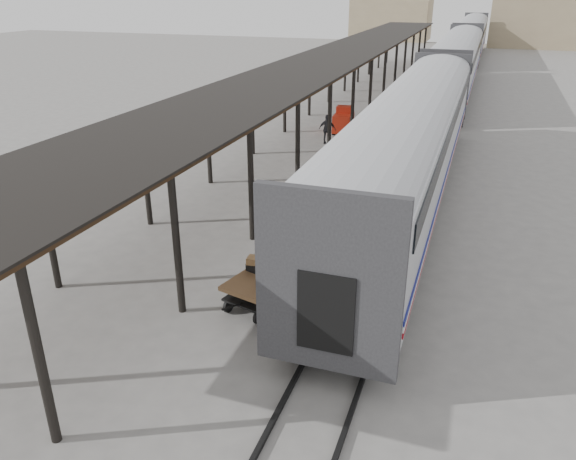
% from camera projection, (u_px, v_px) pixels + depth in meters
% --- Properties ---
extents(ground, '(160.00, 160.00, 0.00)m').
position_uv_depth(ground, '(256.00, 285.00, 16.60)').
color(ground, slate).
rests_on(ground, ground).
extents(train, '(3.45, 76.01, 4.01)m').
position_uv_depth(train, '(456.00, 61.00, 43.80)').
color(train, silver).
rests_on(train, ground).
extents(canopy, '(4.90, 64.30, 4.15)m').
position_uv_depth(canopy, '(344.00, 53.00, 36.78)').
color(canopy, '#422B19').
rests_on(canopy, ground).
extents(rails, '(1.54, 150.00, 0.12)m').
position_uv_depth(rails, '(452.00, 94.00, 45.04)').
color(rails, black).
rests_on(rails, ground).
extents(building_far, '(18.00, 10.00, 8.00)m').
position_uv_depth(building_far, '(559.00, 17.00, 78.29)').
color(building_far, tan).
rests_on(building_far, ground).
extents(building_left, '(12.00, 8.00, 6.00)m').
position_uv_depth(building_left, '(391.00, 20.00, 89.35)').
color(building_left, tan).
rests_on(building_left, ground).
extents(baggage_cart, '(1.81, 2.64, 0.86)m').
position_uv_depth(baggage_cart, '(264.00, 282.00, 15.44)').
color(baggage_cart, brown).
rests_on(baggage_cart, ground).
extents(suitcase_stack, '(1.31, 1.06, 0.43)m').
position_uv_depth(suitcase_stack, '(268.00, 263.00, 15.64)').
color(suitcase_stack, '#323235').
rests_on(suitcase_stack, baggage_cart).
extents(luggage_tug, '(1.15, 1.77, 1.51)m').
position_uv_depth(luggage_tug, '(343.00, 121.00, 33.37)').
color(luggage_tug, maroon).
rests_on(luggage_tug, ground).
extents(porter, '(0.41, 0.60, 1.59)m').
position_uv_depth(porter, '(263.00, 260.00, 14.40)').
color(porter, navy).
rests_on(porter, baggage_cart).
extents(pedestrian, '(0.98, 0.48, 1.62)m').
position_uv_depth(pedestrian, '(327.00, 129.00, 30.98)').
color(pedestrian, black).
rests_on(pedestrian, ground).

